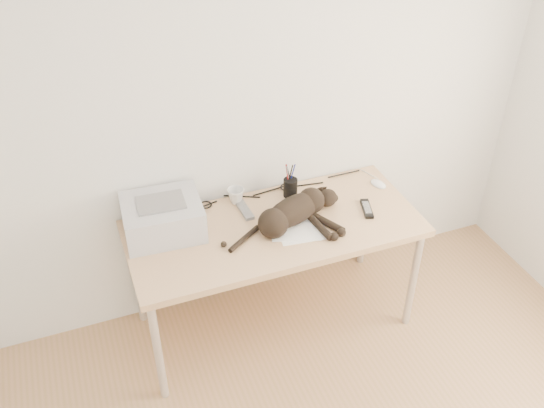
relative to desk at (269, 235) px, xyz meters
name	(u,v)px	position (x,y,z in m)	size (l,w,h in m)	color
wall_back	(251,104)	(0.00, 0.27, 0.69)	(3.50, 3.50, 0.00)	silver
desk	(269,235)	(0.00, 0.00, 0.00)	(1.60, 0.70, 0.74)	tan
printer	(163,217)	(-0.57, 0.08, 0.23)	(0.43, 0.37, 0.19)	#BABABF
papers	(299,231)	(0.11, -0.18, 0.14)	(0.32, 0.26, 0.01)	white
cat	(291,214)	(0.09, -0.11, 0.21)	(0.73, 0.37, 0.17)	black
mug	(236,196)	(-0.13, 0.19, 0.18)	(0.10, 0.10, 0.09)	silver
pen_cup	(290,187)	(0.19, 0.14, 0.19)	(0.08, 0.08, 0.21)	black
remote_grey	(245,210)	(-0.11, 0.09, 0.14)	(0.05, 0.18, 0.02)	slate
remote_black	(367,209)	(0.54, -0.14, 0.14)	(0.05, 0.17, 0.02)	black
mouse	(378,182)	(0.72, 0.06, 0.15)	(0.07, 0.11, 0.04)	white
cable_tangle	(255,194)	(0.00, 0.22, 0.14)	(1.36, 0.09, 0.01)	black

